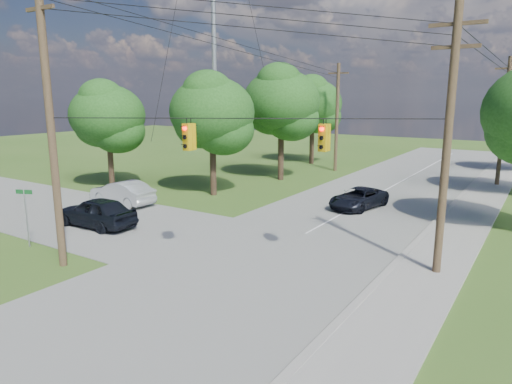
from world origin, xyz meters
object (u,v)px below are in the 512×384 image
Objects in this scene: car_main_north at (359,198)px; pole_north_w at (337,117)px; pole_ne at (448,139)px; pole_north_e at (504,121)px; pole_sw at (50,117)px; car_cross_dark at (96,212)px; car_cross_silver at (122,193)px.

pole_north_w is at bearing 129.51° from car_main_north.
pole_north_e is at bearing 90.00° from pole_ne.
pole_sw is 1.20× the size of pole_north_e.
pole_north_w is at bearing 170.62° from car_cross_dark.
pole_sw reaches higher than car_cross_dark.
pole_sw is at bearing -114.52° from pole_north_e.
car_cross_dark reaches higher than car_main_north.
pole_ne is at bearing -42.68° from car_main_north.
car_main_north is at bearing -61.01° from pole_north_w.
pole_north_w is (-0.40, 29.60, -1.10)m from pole_sw.
car_cross_silver is at bearing 126.23° from pole_sw.
pole_north_e reaches higher than car_cross_dark.
pole_sw is 2.51× the size of car_cross_silver.
car_cross_dark is 15.84m from car_main_north.
car_main_north is (10.48, 11.88, -0.19)m from car_cross_dark.
car_cross_silver is at bearing -148.07° from car_cross_dark.
car_cross_silver is 15.39m from car_main_north.
car_main_north is (13.41, 7.54, -0.15)m from car_cross_silver.
pole_north_e reaches higher than car_main_north.
pole_sw is 15.51m from pole_ne.
pole_sw is at bearing -102.22° from car_main_north.
pole_north_w is 22.01m from car_cross_silver.
pole_ne is 17.95m from car_cross_dark.
car_main_north is at bearing -116.65° from pole_north_e.
pole_north_e is (-0.00, 22.00, -0.34)m from pole_ne.
pole_ne is 1.05× the size of pole_north_w.
pole_sw is at bearing -89.23° from pole_north_w.
pole_north_e is at bearing 143.57° from car_cross_dark.
pole_ne reaches higher than car_cross_dark.
car_cross_dark is (-3.58, 4.55, -5.37)m from pole_sw.
pole_sw is 2.48× the size of car_cross_dark.
pole_north_w is 2.09× the size of car_cross_silver.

